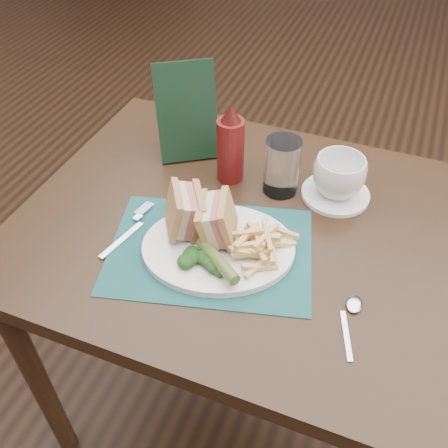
% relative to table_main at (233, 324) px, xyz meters
% --- Properties ---
extents(floor, '(7.00, 7.00, 0.00)m').
position_rel_table_main_xyz_m(floor, '(0.00, 0.50, -0.38)').
color(floor, black).
rests_on(floor, ground).
extents(table_main, '(0.90, 0.75, 0.75)m').
position_rel_table_main_xyz_m(table_main, '(0.00, 0.00, 0.00)').
color(table_main, black).
rests_on(table_main, ground).
extents(placemat, '(0.45, 0.37, 0.00)m').
position_rel_table_main_xyz_m(placemat, '(-0.01, -0.10, 0.38)').
color(placemat, '#174B4B').
rests_on(placemat, table_main).
extents(plate, '(0.36, 0.33, 0.01)m').
position_rel_table_main_xyz_m(plate, '(0.00, -0.10, 0.38)').
color(plate, white).
rests_on(plate, placemat).
extents(sandwich_half_a, '(0.12, 0.12, 0.10)m').
position_rel_table_main_xyz_m(sandwich_half_a, '(-0.10, -0.09, 0.44)').
color(sandwich_half_a, tan).
rests_on(sandwich_half_a, plate).
extents(sandwich_half_b, '(0.10, 0.11, 0.10)m').
position_rel_table_main_xyz_m(sandwich_half_b, '(-0.03, -0.09, 0.44)').
color(sandwich_half_b, tan).
rests_on(sandwich_half_b, plate).
extents(kale_garnish, '(0.11, 0.08, 0.03)m').
position_rel_table_main_xyz_m(kale_garnish, '(-0.00, -0.16, 0.41)').
color(kale_garnish, '#143714').
rests_on(kale_garnish, plate).
extents(pickle_spear, '(0.11, 0.09, 0.03)m').
position_rel_table_main_xyz_m(pickle_spear, '(0.02, -0.16, 0.41)').
color(pickle_spear, '#475F24').
rests_on(pickle_spear, plate).
extents(fries_pile, '(0.18, 0.20, 0.05)m').
position_rel_table_main_xyz_m(fries_pile, '(0.08, -0.08, 0.42)').
color(fries_pile, '#ECC076').
rests_on(fries_pile, plate).
extents(fork, '(0.07, 0.17, 0.01)m').
position_rel_table_main_xyz_m(fork, '(-0.19, -0.12, 0.38)').
color(fork, silver).
rests_on(fork, placemat).
extents(spoon, '(0.08, 0.15, 0.01)m').
position_rel_table_main_xyz_m(spoon, '(0.28, -0.18, 0.38)').
color(spoon, silver).
rests_on(spoon, table_main).
extents(saucer, '(0.18, 0.18, 0.01)m').
position_rel_table_main_xyz_m(saucer, '(0.18, 0.15, 0.38)').
color(saucer, white).
rests_on(saucer, table_main).
extents(coffee_cup, '(0.16, 0.16, 0.09)m').
position_rel_table_main_xyz_m(coffee_cup, '(0.18, 0.15, 0.43)').
color(coffee_cup, white).
rests_on(coffee_cup, saucer).
extents(drinking_glass, '(0.09, 0.09, 0.13)m').
position_rel_table_main_xyz_m(drinking_glass, '(0.06, 0.13, 0.44)').
color(drinking_glass, white).
rests_on(drinking_glass, table_main).
extents(ketchup_bottle, '(0.07, 0.07, 0.19)m').
position_rel_table_main_xyz_m(ketchup_bottle, '(-0.06, 0.13, 0.47)').
color(ketchup_bottle, '#570F0E').
rests_on(ketchup_bottle, table_main).
extents(check_presenter, '(0.16, 0.15, 0.22)m').
position_rel_table_main_xyz_m(check_presenter, '(-0.19, 0.19, 0.49)').
color(check_presenter, black).
rests_on(check_presenter, table_main).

